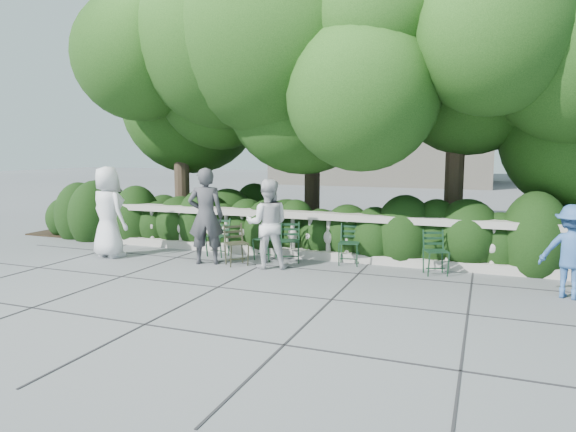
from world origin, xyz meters
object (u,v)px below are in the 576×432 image
(chair_d, at_px, (348,266))
(person_older_blue, at_px, (572,252))
(chair_weathered, at_px, (239,267))
(chair_b, at_px, (262,261))
(chair_f, at_px, (438,277))
(person_woman_grey, at_px, (206,216))
(person_casual_man, at_px, (268,224))
(person_businessman, at_px, (108,212))
(chair_c, at_px, (290,264))
(chair_a, at_px, (214,257))

(chair_d, bearing_deg, person_older_blue, -20.80)
(person_older_blue, bearing_deg, chair_weathered, 17.21)
(chair_d, distance_m, person_older_blue, 3.97)
(chair_b, distance_m, chair_f, 3.55)
(person_woman_grey, xyz_separation_m, person_casual_man, (1.31, 0.12, -0.11))
(person_businessman, distance_m, person_older_blue, 8.87)
(chair_b, height_order, chair_c, same)
(chair_weathered, height_order, person_casual_man, person_casual_man)
(chair_c, distance_m, person_businessman, 4.08)
(chair_a, relative_size, person_woman_grey, 0.43)
(person_businessman, xyz_separation_m, person_casual_man, (3.61, 0.29, -0.11))
(chair_d, bearing_deg, chair_b, 178.38)
(chair_c, distance_m, chair_weathered, 1.04)
(chair_c, distance_m, chair_f, 2.93)
(chair_weathered, bearing_deg, chair_d, -24.58)
(person_casual_man, bearing_deg, chair_f, 168.72)
(chair_f, distance_m, chair_weathered, 3.81)
(chair_b, relative_size, chair_d, 1.00)
(chair_weathered, bearing_deg, person_casual_man, -33.75)
(person_businessman, distance_m, person_casual_man, 3.63)
(chair_a, distance_m, chair_weathered, 1.07)
(chair_a, distance_m, chair_c, 1.73)
(chair_b, bearing_deg, person_businessman, -158.44)
(chair_c, relative_size, chair_weathered, 1.00)
(chair_a, bearing_deg, chair_c, 4.79)
(chair_c, bearing_deg, chair_b, 160.49)
(chair_weathered, distance_m, person_older_blue, 5.86)
(chair_f, height_order, person_casual_man, person_casual_man)
(chair_d, distance_m, person_casual_man, 1.83)
(chair_a, bearing_deg, chair_d, 8.31)
(chair_f, relative_size, chair_weathered, 1.00)
(person_businessman, distance_m, person_woman_grey, 2.31)
(chair_weathered, distance_m, person_woman_grey, 1.23)
(chair_f, xyz_separation_m, person_businessman, (-6.81, -0.76, 0.98))
(chair_c, distance_m, person_woman_grey, 1.96)
(chair_f, bearing_deg, chair_d, 149.71)
(chair_c, relative_size, chair_d, 1.00)
(chair_c, distance_m, person_older_blue, 5.08)
(chair_a, distance_m, person_older_blue, 6.78)
(chair_c, bearing_deg, person_casual_man, -138.43)
(chair_f, bearing_deg, person_woman_grey, 164.42)
(chair_d, bearing_deg, person_woman_grey, -171.35)
(chair_c, distance_m, chair_d, 1.19)
(chair_c, relative_size, chair_f, 1.00)
(person_woman_grey, relative_size, person_casual_man, 1.12)
(chair_weathered, xyz_separation_m, person_woman_grey, (-0.74, 0.00, 0.98))
(chair_c, height_order, person_older_blue, person_older_blue)
(chair_weathered, relative_size, person_casual_man, 0.48)
(chair_c, bearing_deg, chair_weathered, -162.76)
(person_older_blue, bearing_deg, person_casual_man, 15.74)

